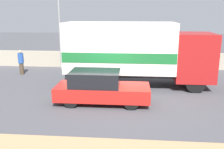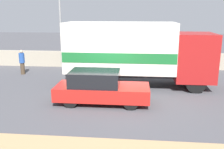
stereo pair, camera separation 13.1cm
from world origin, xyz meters
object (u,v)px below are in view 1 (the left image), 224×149
street_lamp (59,21)px  pedestrian (21,62)px  box_truck (134,51)px  car_hatchback (100,88)px

street_lamp → pedestrian: street_lamp is taller
street_lamp → pedestrian: 4.01m
box_truck → street_lamp: bearing=143.5°
pedestrian → car_hatchback: bearing=-39.6°
box_truck → car_hatchback: box_truck is taller
street_lamp → box_truck: street_lamp is taller
street_lamp → car_hatchback: 8.51m
street_lamp → pedestrian: (-2.22, -1.99, -2.68)m
car_hatchback → pedestrian: bearing=140.4°
street_lamp → box_truck: size_ratio=0.74×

